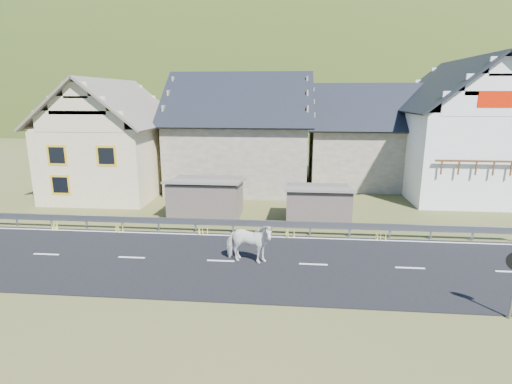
# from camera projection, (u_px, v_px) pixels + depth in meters

# --- Properties ---
(ground) EXTENTS (160.00, 160.00, 0.00)m
(ground) POSITION_uv_depth(u_px,v_px,m) (221.00, 262.00, 17.34)
(ground) COLOR #33421B
(ground) RESTS_ON ground
(road) EXTENTS (60.00, 7.00, 0.04)m
(road) POSITION_uv_depth(u_px,v_px,m) (221.00, 261.00, 17.34)
(road) COLOR black
(road) RESTS_ON ground
(lane_markings) EXTENTS (60.00, 6.60, 0.01)m
(lane_markings) POSITION_uv_depth(u_px,v_px,m) (221.00, 261.00, 17.33)
(lane_markings) COLOR silver
(lane_markings) RESTS_ON road
(guardrail) EXTENTS (28.10, 0.09, 0.75)m
(guardrail) POSITION_uv_depth(u_px,v_px,m) (233.00, 223.00, 20.77)
(guardrail) COLOR #93969B
(guardrail) RESTS_ON ground
(shed_left) EXTENTS (4.30, 3.30, 2.40)m
(shed_left) POSITION_uv_depth(u_px,v_px,m) (206.00, 198.00, 23.54)
(shed_left) COLOR #6E5F55
(shed_left) RESTS_ON ground
(shed_right) EXTENTS (3.80, 2.90, 2.20)m
(shed_right) POSITION_uv_depth(u_px,v_px,m) (318.00, 205.00, 22.51)
(shed_right) COLOR #6E5F55
(shed_right) RESTS_ON ground
(house_cream) EXTENTS (7.80, 9.80, 8.30)m
(house_cream) POSITION_uv_depth(u_px,v_px,m) (112.00, 133.00, 28.80)
(house_cream) COLOR beige
(house_cream) RESTS_ON ground
(house_stone_a) EXTENTS (10.80, 9.80, 8.90)m
(house_stone_a) POSITION_uv_depth(u_px,v_px,m) (241.00, 127.00, 30.83)
(house_stone_a) COLOR tan
(house_stone_a) RESTS_ON ground
(house_stone_b) EXTENTS (9.80, 8.80, 8.10)m
(house_stone_b) POSITION_uv_depth(u_px,v_px,m) (368.00, 131.00, 31.97)
(house_stone_b) COLOR tan
(house_stone_b) RESTS_ON ground
(house_white) EXTENTS (8.80, 10.80, 9.70)m
(house_white) POSITION_uv_depth(u_px,v_px,m) (462.00, 124.00, 28.34)
(house_white) COLOR white
(house_white) RESTS_ON ground
(mountain) EXTENTS (440.00, 280.00, 260.00)m
(mountain) POSITION_uv_depth(u_px,v_px,m) (297.00, 151.00, 195.75)
(mountain) COLOR #253C17
(mountain) RESTS_ON ground
(conifer_patch) EXTENTS (76.00, 50.00, 28.00)m
(conifer_patch) POSITION_uv_depth(u_px,v_px,m) (111.00, 98.00, 127.18)
(conifer_patch) COLOR black
(conifer_patch) RESTS_ON ground
(horse) EXTENTS (1.30, 2.26, 1.80)m
(horse) POSITION_uv_depth(u_px,v_px,m) (249.00, 243.00, 16.97)
(horse) COLOR white
(horse) RESTS_ON road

